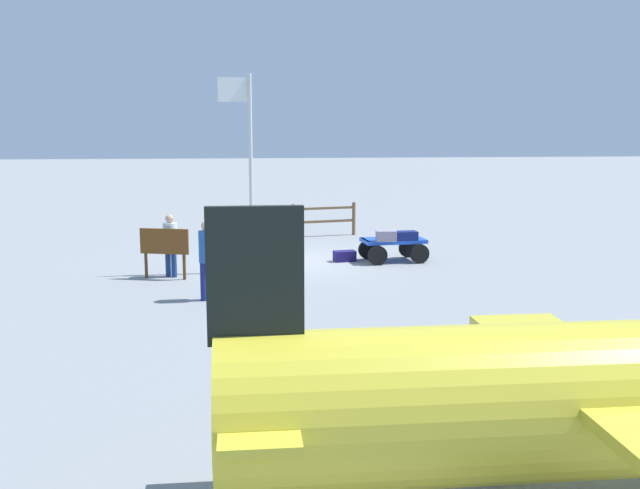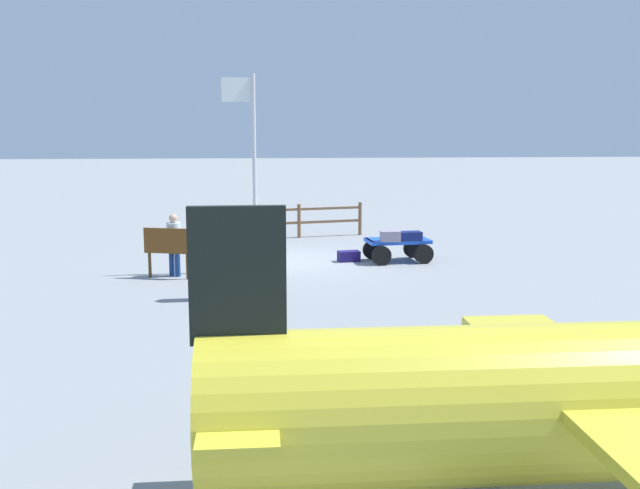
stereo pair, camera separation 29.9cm
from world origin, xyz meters
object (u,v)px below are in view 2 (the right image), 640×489
at_px(suitcase_olive, 410,236).
at_px(flagpole, 251,157).
at_px(worker_trailing, 174,240).
at_px(luggage_cart, 397,246).
at_px(airplane_near, 614,399).
at_px(suitcase_navy, 390,236).
at_px(suitcase_grey, 349,256).
at_px(signboard, 168,244).
at_px(worker_lead, 209,253).

bearing_deg(suitcase_olive, flagpole, 11.88).
xyz_separation_m(suitcase_olive, worker_trailing, (6.40, 1.30, 0.18)).
relative_size(suitcase_olive, flagpole, 0.13).
xyz_separation_m(luggage_cart, airplane_near, (0.32, 13.74, 0.78)).
bearing_deg(suitcase_navy, flagpole, 11.56).
bearing_deg(worker_trailing, suitcase_grey, -160.47).
relative_size(suitcase_grey, worker_trailing, 0.41).
relative_size(suitcase_navy, signboard, 0.45).
height_order(suitcase_navy, worker_trailing, worker_trailing).
relative_size(worker_trailing, signboard, 1.25).
bearing_deg(suitcase_olive, suitcase_navy, 13.96).
bearing_deg(flagpole, signboard, 16.93).
relative_size(suitcase_olive, worker_trailing, 0.41).
xyz_separation_m(suitcase_grey, worker_lead, (3.64, 4.32, 0.91)).
height_order(luggage_cart, airplane_near, airplane_near).
distance_m(luggage_cart, suitcase_navy, 0.59).
bearing_deg(airplane_near, luggage_cart, -91.35).
xyz_separation_m(luggage_cart, suitcase_olive, (-0.32, 0.25, 0.32)).
relative_size(luggage_cart, suitcase_grey, 2.88).
distance_m(worker_lead, flagpole, 3.72).
relative_size(worker_lead, worker_trailing, 1.11).
relative_size(suitcase_olive, worker_lead, 0.37).
bearing_deg(airplane_near, worker_trailing, -64.71).
bearing_deg(flagpole, luggage_cart, -163.94).
distance_m(suitcase_navy, suitcase_olive, 0.61).
xyz_separation_m(airplane_near, signboard, (5.88, -11.92, -0.35)).
bearing_deg(suitcase_navy, signboard, 13.50).
relative_size(flagpole, signboard, 4.00).
height_order(luggage_cart, worker_trailing, worker_trailing).
bearing_deg(luggage_cart, flagpole, 16.06).
distance_m(suitcase_grey, worker_trailing, 5.07).
bearing_deg(luggage_cart, worker_trailing, 14.33).
xyz_separation_m(suitcase_navy, flagpole, (3.82, 0.78, 2.24)).
bearing_deg(airplane_near, suitcase_navy, -90.23).
bearing_deg(suitcase_olive, worker_lead, 36.53).
distance_m(worker_lead, airplane_near, 10.63).
distance_m(worker_trailing, flagpole, 2.91).
relative_size(suitcase_navy, worker_trailing, 0.36).
bearing_deg(suitcase_olive, airplane_near, 87.26).
relative_size(luggage_cart, flagpole, 0.37).
bearing_deg(luggage_cart, worker_lead, 39.97).
bearing_deg(signboard, flagpole, -163.07).
bearing_deg(suitcase_navy, worker_lead, 38.74).
height_order(luggage_cart, suitcase_grey, luggage_cart).
height_order(suitcase_navy, airplane_near, airplane_near).
xyz_separation_m(suitcase_navy, signboard, (5.93, 1.42, 0.08)).
bearing_deg(worker_lead, airplane_near, 116.15).
xyz_separation_m(suitcase_olive, flagpole, (4.42, 0.93, 2.27)).
distance_m(airplane_near, flagpole, 13.24).
relative_size(suitcase_navy, airplane_near, 0.07).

